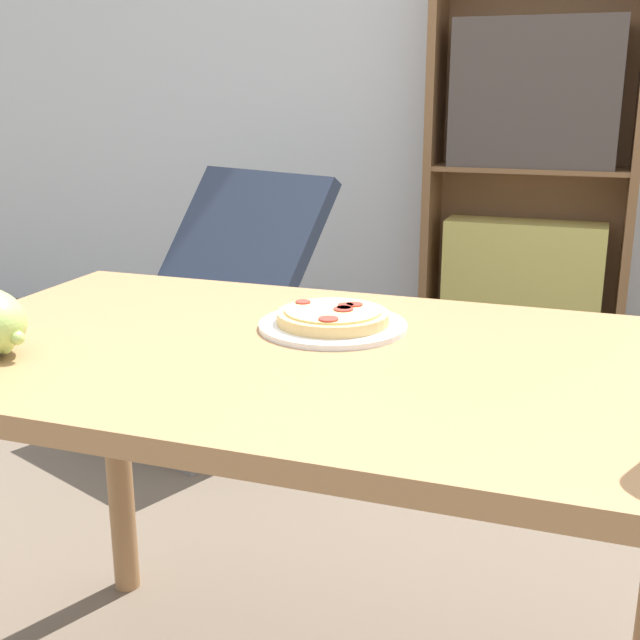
% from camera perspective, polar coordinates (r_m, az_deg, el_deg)
% --- Properties ---
extents(wall_back, '(8.00, 0.05, 2.60)m').
position_cam_1_polar(wall_back, '(3.72, 13.49, 17.72)').
color(wall_back, silver).
rests_on(wall_back, ground_plane).
extents(dining_table, '(1.29, 0.76, 0.77)m').
position_cam_1_polar(dining_table, '(1.31, -0.96, -6.58)').
color(dining_table, '#A37549').
rests_on(dining_table, ground_plane).
extents(pizza_on_plate, '(0.26, 0.26, 0.04)m').
position_cam_1_polar(pizza_on_plate, '(1.38, 0.84, -0.01)').
color(pizza_on_plate, white).
rests_on(pizza_on_plate, dining_table).
extents(lounge_chair_near, '(0.85, 0.94, 0.88)m').
position_cam_1_polar(lounge_chair_near, '(2.87, -8.21, -1.92)').
color(lounge_chair_near, slate).
rests_on(lounge_chair_near, ground_plane).
extents(bookshelf, '(0.86, 0.29, 1.69)m').
position_cam_1_polar(bookshelf, '(3.56, 14.62, 9.14)').
color(bookshelf, brown).
rests_on(bookshelf, ground_plane).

